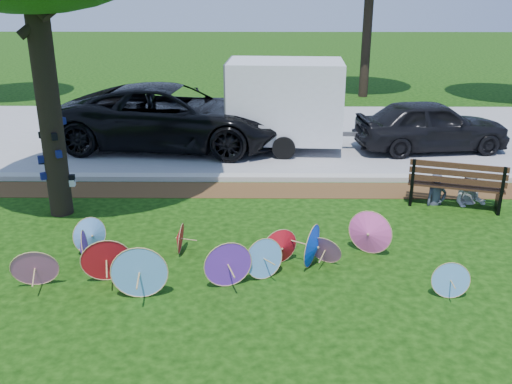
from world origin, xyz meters
TOP-DOWN VIEW (x-y plane):
  - ground at (0.00, 0.00)m, footprint 90.00×90.00m
  - mulch_strip at (0.00, 4.50)m, footprint 90.00×1.00m
  - curb at (0.00, 5.20)m, footprint 90.00×0.30m
  - street at (0.00, 9.35)m, footprint 90.00×8.00m
  - parasol_pile at (-0.19, 0.66)m, footprint 6.86×1.85m
  - black_van at (-1.87, 8.00)m, footprint 6.45×3.47m
  - dark_pickup at (5.19, 7.73)m, footprint 4.24×2.14m
  - cargo_trailer at (1.23, 7.82)m, footprint 3.10×2.07m
  - park_bench at (4.59, 3.67)m, footprint 2.04×1.25m
  - person_left at (4.24, 3.72)m, footprint 0.55×0.44m
  - person_right at (4.94, 3.72)m, footprint 0.80×0.72m

SIDE VIEW (x-z plane):
  - ground at x=0.00m, z-range 0.00..0.00m
  - mulch_strip at x=0.00m, z-range 0.00..0.01m
  - street at x=0.00m, z-range 0.00..0.01m
  - curb at x=0.00m, z-range 0.00..0.12m
  - parasol_pile at x=-0.19m, z-range -0.07..0.78m
  - park_bench at x=4.59m, z-range 0.00..1.00m
  - person_left at x=4.24m, z-range 0.00..1.30m
  - person_right at x=4.94m, z-range 0.00..1.34m
  - dark_pickup at x=5.19m, z-range 0.00..1.39m
  - black_van at x=-1.87m, z-range 0.00..1.72m
  - cargo_trailer at x=1.23m, z-range 0.00..2.70m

